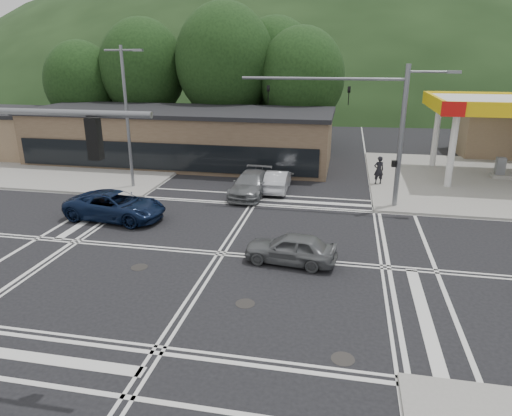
% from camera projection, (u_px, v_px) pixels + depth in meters
% --- Properties ---
extents(ground, '(120.00, 120.00, 0.00)m').
position_uv_depth(ground, '(221.00, 254.00, 20.46)').
color(ground, black).
rests_on(ground, ground).
extents(sidewalk_ne, '(16.00, 16.00, 0.15)m').
position_uv_depth(sidewalk_ne, '(487.00, 182.00, 31.62)').
color(sidewalk_ne, gray).
rests_on(sidewalk_ne, ground).
extents(sidewalk_nw, '(16.00, 16.00, 0.15)m').
position_uv_depth(sidewalk_nw, '(92.00, 163.00, 37.11)').
color(sidewalk_nw, gray).
rests_on(sidewalk_nw, ground).
extents(commercial_row, '(24.00, 8.00, 4.00)m').
position_uv_depth(commercial_row, '(181.00, 138.00, 37.07)').
color(commercial_row, brown).
rests_on(commercial_row, ground).
extents(commercial_nw, '(8.00, 7.00, 3.60)m').
position_uv_depth(commercial_nw, '(8.00, 134.00, 40.06)').
color(commercial_nw, '#846B4F').
rests_on(commercial_nw, ground).
extents(hill_north, '(252.00, 126.00, 140.00)m').
position_uv_depth(hill_north, '(325.00, 92.00, 104.03)').
color(hill_north, black).
rests_on(hill_north, ground).
extents(tree_n_a, '(8.00, 8.00, 11.75)m').
position_uv_depth(tree_n_a, '(143.00, 68.00, 43.00)').
color(tree_n_a, '#382619').
rests_on(tree_n_a, ground).
extents(tree_n_b, '(9.00, 9.00, 12.98)m').
position_uv_depth(tree_n_b, '(225.00, 62.00, 41.33)').
color(tree_n_b, '#382619').
rests_on(tree_n_b, ground).
extents(tree_n_c, '(7.60, 7.60, 10.87)m').
position_uv_depth(tree_n_c, '(301.00, 77.00, 40.47)').
color(tree_n_c, '#382619').
rests_on(tree_n_c, ground).
extents(tree_n_d, '(6.80, 6.80, 9.76)m').
position_uv_depth(tree_n_d, '(81.00, 83.00, 43.59)').
color(tree_n_d, '#382619').
rests_on(tree_n_d, ground).
extents(tree_n_e, '(8.40, 8.40, 11.98)m').
position_uv_depth(tree_n_e, '(275.00, 68.00, 44.52)').
color(tree_n_e, '#382619').
rests_on(tree_n_e, ground).
extents(streetlight_nw, '(2.50, 0.25, 9.00)m').
position_uv_depth(streetlight_nw, '(127.00, 111.00, 28.73)').
color(streetlight_nw, slate).
rests_on(streetlight_nw, ground).
extents(signal_mast_ne, '(11.65, 0.30, 8.00)m').
position_uv_depth(signal_mast_ne, '(379.00, 119.00, 25.17)').
color(signal_mast_ne, slate).
rests_on(signal_mast_ne, ground).
extents(car_blue_west, '(5.63, 3.02, 1.50)m').
position_uv_depth(car_blue_west, '(116.00, 206.00, 24.51)').
color(car_blue_west, '#0B1834').
rests_on(car_blue_west, ground).
extents(car_grey_center, '(4.05, 1.99, 1.33)m').
position_uv_depth(car_grey_center, '(291.00, 248.00, 19.39)').
color(car_grey_center, '#5D6062').
rests_on(car_grey_center, ground).
extents(car_queue_a, '(1.49, 4.08, 1.34)m').
position_uv_depth(car_queue_a, '(278.00, 180.00, 29.67)').
color(car_queue_a, '#B3B4BA').
rests_on(car_queue_a, ground).
extents(car_queue_b, '(2.11, 4.87, 1.64)m').
position_uv_depth(car_queue_b, '(288.00, 161.00, 34.18)').
color(car_queue_b, '#B3B3AE').
rests_on(car_queue_b, ground).
extents(car_northbound, '(2.26, 5.05, 1.44)m').
position_uv_depth(car_northbound, '(251.00, 184.00, 28.68)').
color(car_northbound, slate).
rests_on(car_northbound, ground).
extents(pedestrian, '(0.80, 0.65, 1.88)m').
position_uv_depth(pedestrian, '(379.00, 170.00, 30.58)').
color(pedestrian, black).
rests_on(pedestrian, sidewalk_ne).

